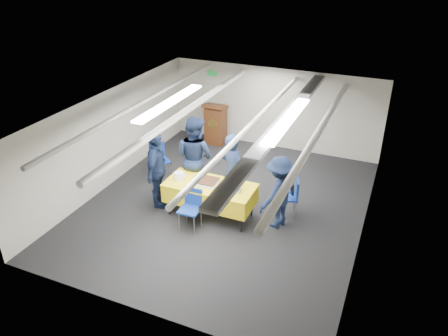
{
  "coord_description": "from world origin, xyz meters",
  "views": [
    {
      "loc": [
        3.27,
        -7.77,
        5.36
      ],
      "look_at": [
        0.05,
        -0.2,
        1.05
      ],
      "focal_mm": 35.0,
      "sensor_mm": 36.0,
      "label": 1
    }
  ],
  "objects_px": {
    "sailor_d": "(279,193)",
    "sheet_cake": "(205,181)",
    "sailor_c": "(157,170)",
    "chair_near": "(192,204)",
    "podium": "(216,123)",
    "sailor_a": "(233,172)",
    "sailor_b": "(195,157)",
    "chair_right": "(292,194)",
    "serving_table": "(210,193)",
    "chair_left": "(159,157)"
  },
  "relations": [
    {
      "from": "sheet_cake",
      "to": "sailor_a",
      "type": "relative_size",
      "value": 0.31
    },
    {
      "from": "podium",
      "to": "sailor_c",
      "type": "xyz_separation_m",
      "value": [
        0.21,
        -3.63,
        0.27
      ]
    },
    {
      "from": "podium",
      "to": "sailor_d",
      "type": "relative_size",
      "value": 0.79
    },
    {
      "from": "sailor_a",
      "to": "sailor_c",
      "type": "distance_m",
      "value": 1.66
    },
    {
      "from": "serving_table",
      "to": "chair_near",
      "type": "relative_size",
      "value": 2.21
    },
    {
      "from": "serving_table",
      "to": "sheet_cake",
      "type": "distance_m",
      "value": 0.28
    },
    {
      "from": "sailor_b",
      "to": "sailor_d",
      "type": "bearing_deg",
      "value": -178.7
    },
    {
      "from": "sheet_cake",
      "to": "sailor_b",
      "type": "height_order",
      "value": "sailor_b"
    },
    {
      "from": "podium",
      "to": "chair_near",
      "type": "relative_size",
      "value": 1.44
    },
    {
      "from": "podium",
      "to": "sailor_b",
      "type": "relative_size",
      "value": 0.64
    },
    {
      "from": "sailor_d",
      "to": "sheet_cake",
      "type": "bearing_deg",
      "value": -57.66
    },
    {
      "from": "sheet_cake",
      "to": "sailor_d",
      "type": "distance_m",
      "value": 1.58
    },
    {
      "from": "serving_table",
      "to": "sailor_a",
      "type": "xyz_separation_m",
      "value": [
        0.32,
        0.49,
        0.34
      ]
    },
    {
      "from": "sheet_cake",
      "to": "podium",
      "type": "distance_m",
      "value": 3.8
    },
    {
      "from": "sheet_cake",
      "to": "chair_near",
      "type": "xyz_separation_m",
      "value": [
        -0.07,
        -0.54,
        -0.28
      ]
    },
    {
      "from": "sheet_cake",
      "to": "sailor_a",
      "type": "bearing_deg",
      "value": 47.98
    },
    {
      "from": "sailor_c",
      "to": "chair_near",
      "type": "bearing_deg",
      "value": -127.32
    },
    {
      "from": "serving_table",
      "to": "sailor_c",
      "type": "xyz_separation_m",
      "value": [
        -1.24,
        -0.07,
        0.33
      ]
    },
    {
      "from": "chair_left",
      "to": "sailor_a",
      "type": "bearing_deg",
      "value": -16.16
    },
    {
      "from": "podium",
      "to": "sailor_d",
      "type": "bearing_deg",
      "value": -48.99
    },
    {
      "from": "sailor_c",
      "to": "chair_left",
      "type": "bearing_deg",
      "value": 15.9
    },
    {
      "from": "sheet_cake",
      "to": "sailor_b",
      "type": "relative_size",
      "value": 0.28
    },
    {
      "from": "podium",
      "to": "sailor_c",
      "type": "bearing_deg",
      "value": -86.67
    },
    {
      "from": "podium",
      "to": "sailor_a",
      "type": "xyz_separation_m",
      "value": [
        1.78,
        -3.07,
        0.28
      ]
    },
    {
      "from": "sheet_cake",
      "to": "sailor_d",
      "type": "bearing_deg",
      "value": 7.45
    },
    {
      "from": "serving_table",
      "to": "sailor_d",
      "type": "distance_m",
      "value": 1.49
    },
    {
      "from": "serving_table",
      "to": "chair_left",
      "type": "height_order",
      "value": "chair_left"
    },
    {
      "from": "sailor_c",
      "to": "chair_right",
      "type": "bearing_deg",
      "value": -88.82
    },
    {
      "from": "podium",
      "to": "sailor_c",
      "type": "relative_size",
      "value": 0.71
    },
    {
      "from": "sheet_cake",
      "to": "sailor_a",
      "type": "height_order",
      "value": "sailor_a"
    },
    {
      "from": "serving_table",
      "to": "chair_right",
      "type": "height_order",
      "value": "chair_right"
    },
    {
      "from": "sailor_a",
      "to": "sailor_d",
      "type": "distance_m",
      "value": 1.17
    },
    {
      "from": "chair_near",
      "to": "sailor_a",
      "type": "height_order",
      "value": "sailor_a"
    },
    {
      "from": "sailor_b",
      "to": "chair_right",
      "type": "bearing_deg",
      "value": -165.74
    },
    {
      "from": "chair_near",
      "to": "sailor_b",
      "type": "bearing_deg",
      "value": 112.88
    },
    {
      "from": "chair_right",
      "to": "chair_left",
      "type": "height_order",
      "value": "same"
    },
    {
      "from": "podium",
      "to": "sailor_d",
      "type": "xyz_separation_m",
      "value": [
        2.91,
        -3.35,
        0.18
      ]
    },
    {
      "from": "chair_near",
      "to": "chair_right",
      "type": "bearing_deg",
      "value": 34.69
    },
    {
      "from": "sailor_a",
      "to": "podium",
      "type": "bearing_deg",
      "value": -37.62
    },
    {
      "from": "podium",
      "to": "chair_left",
      "type": "bearing_deg",
      "value": -101.49
    },
    {
      "from": "sailor_c",
      "to": "sheet_cake",
      "type": "bearing_deg",
      "value": -100.12
    },
    {
      "from": "sailor_d",
      "to": "sailor_c",
      "type": "bearing_deg",
      "value": -59.13
    },
    {
      "from": "sailor_b",
      "to": "sailor_d",
      "type": "height_order",
      "value": "sailor_b"
    },
    {
      "from": "serving_table",
      "to": "chair_left",
      "type": "relative_size",
      "value": 2.21
    },
    {
      "from": "sheet_cake",
      "to": "sailor_d",
      "type": "height_order",
      "value": "sailor_d"
    },
    {
      "from": "sailor_b",
      "to": "sheet_cake",
      "type": "bearing_deg",
      "value": 144.12
    },
    {
      "from": "chair_near",
      "to": "sailor_b",
      "type": "relative_size",
      "value": 0.44
    },
    {
      "from": "chair_near",
      "to": "sailor_d",
      "type": "distance_m",
      "value": 1.81
    },
    {
      "from": "chair_near",
      "to": "chair_right",
      "type": "xyz_separation_m",
      "value": [
        1.78,
        1.23,
        0.0
      ]
    },
    {
      "from": "podium",
      "to": "sailor_c",
      "type": "distance_m",
      "value": 3.65
    }
  ]
}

